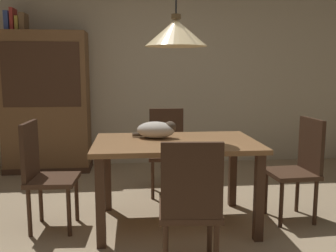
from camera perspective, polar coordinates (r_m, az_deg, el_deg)
ground at (r=3.07m, az=0.49°, el=-17.62°), size 10.00×10.00×0.00m
back_wall at (r=5.40m, az=-2.44°, el=9.60°), size 6.40×0.10×2.90m
dining_table at (r=3.23m, az=1.17°, el=-4.05°), size 1.40×0.90×0.75m
chair_far_back at (r=4.12m, az=-0.19°, el=-3.24°), size 0.42×0.42×0.93m
chair_left_side at (r=3.34m, az=-18.60°, el=-6.53°), size 0.42×0.42×0.93m
chair_right_side at (r=3.58m, az=19.51°, el=-5.57°), size 0.42×0.42×0.93m
chair_near_front at (r=2.44m, az=3.45°, el=-11.73°), size 0.43×0.43×0.93m
cat_sleeping at (r=3.32m, az=-1.70°, el=-0.58°), size 0.40×0.30×0.16m
pendant_lamp at (r=3.17m, az=1.23°, el=14.15°), size 0.52×0.52×1.30m
hutch_bookcase at (r=5.21m, az=-18.12°, el=3.04°), size 1.12×0.45×1.85m
book_blue_wide at (r=5.33m, az=-23.26°, el=14.54°), size 0.06×0.24×0.24m
book_red_tall at (r=5.31m, az=-22.60°, el=14.82°), size 0.04×0.22×0.28m
book_yellow_short at (r=5.29m, az=-21.96°, el=14.34°), size 0.04×0.20×0.18m
book_brown_thick at (r=5.28m, az=-21.23°, el=14.61°), size 0.06×0.24×0.22m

